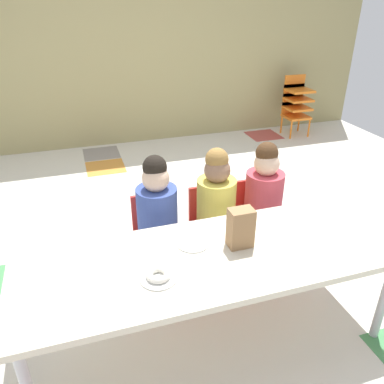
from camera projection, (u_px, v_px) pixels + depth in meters
The scene contains 11 objects.
ground_plane at pixel (190, 249), 3.04m from camera, with size 6.61×5.20×0.02m.
back_wall at pixel (125, 41), 4.64m from camera, with size 6.61×0.10×2.54m, color tan.
craft_table at pixel (210, 262), 2.02m from camera, with size 2.01×0.71×0.58m.
seated_child_near_camera at pixel (157, 210), 2.46m from camera, with size 0.33×0.33×0.92m.
seated_child_middle_seat at pixel (216, 201), 2.57m from camera, with size 0.32×0.32×0.92m.
seated_child_far_right at pixel (263, 193), 2.66m from camera, with size 0.33×0.33×0.92m.
kid_chair_orange_stack at pixel (296, 102), 5.27m from camera, with size 0.32×0.30×0.80m.
paper_bag_brown at pixel (241, 228), 2.03m from camera, with size 0.13×0.09×0.22m, color #9E754C.
paper_plate_near_edge at pixel (159, 278), 1.83m from camera, with size 0.18×0.18×0.01m, color white.
paper_plate_center_table at pixel (193, 243), 2.09m from camera, with size 0.18×0.18×0.01m, color white.
donut_powdered_on_plate at pixel (158, 275), 1.82m from camera, with size 0.12×0.12×0.03m, color white.
Camera 1 is at (-0.74, -2.37, 1.79)m, focal length 36.08 mm.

